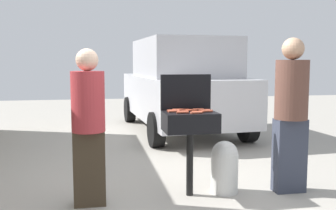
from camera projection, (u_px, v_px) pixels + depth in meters
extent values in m
plane|color=#9E998E|center=(171.00, 196.00, 4.47)|extent=(24.00, 24.00, 0.00)
cylinder|color=black|center=(190.00, 163.00, 4.47)|extent=(0.08, 0.08, 0.75)
cube|color=black|center=(190.00, 122.00, 4.41)|extent=(0.60, 0.44, 0.22)
cube|color=black|center=(186.00, 92.00, 4.59)|extent=(0.60, 0.05, 0.42)
cylinder|color=#C6593D|center=(178.00, 110.00, 4.52)|extent=(0.13, 0.03, 0.03)
cylinder|color=#C6593D|center=(174.00, 111.00, 4.39)|extent=(0.13, 0.04, 0.03)
cylinder|color=#C6593D|center=(196.00, 113.00, 4.26)|extent=(0.13, 0.04, 0.03)
cylinder|color=#B74C33|center=(183.00, 112.00, 4.34)|extent=(0.13, 0.04, 0.03)
cylinder|color=#B74C33|center=(207.00, 111.00, 4.39)|extent=(0.13, 0.04, 0.03)
cylinder|color=#AD4228|center=(191.00, 110.00, 4.47)|extent=(0.13, 0.03, 0.03)
cylinder|color=#AD4228|center=(197.00, 112.00, 4.32)|extent=(0.13, 0.04, 0.03)
cylinder|color=#B74C33|center=(183.00, 112.00, 4.28)|extent=(0.13, 0.03, 0.03)
cylinder|color=#AD4228|center=(184.00, 110.00, 4.50)|extent=(0.13, 0.04, 0.03)
cylinder|color=#C6593D|center=(204.00, 110.00, 4.47)|extent=(0.13, 0.04, 0.03)
cylinder|color=#B74C33|center=(198.00, 109.00, 4.54)|extent=(0.13, 0.04, 0.03)
cylinder|color=#B74C33|center=(173.00, 111.00, 4.43)|extent=(0.13, 0.03, 0.03)
cylinder|color=silver|center=(224.00, 173.00, 4.58)|extent=(0.32, 0.32, 0.46)
sphere|color=silver|center=(225.00, 154.00, 4.55)|extent=(0.31, 0.31, 0.31)
cube|color=#3F3323|center=(90.00, 168.00, 4.16)|extent=(0.34, 0.18, 0.80)
cylinder|color=#B23338|center=(88.00, 102.00, 4.08)|extent=(0.35, 0.35, 0.64)
sphere|color=beige|center=(87.00, 60.00, 4.03)|extent=(0.23, 0.23, 0.23)
cube|color=#333847|center=(289.00, 155.00, 4.59)|extent=(0.36, 0.20, 0.87)
cylinder|color=brown|center=(292.00, 90.00, 4.51)|extent=(0.38, 0.38, 0.69)
sphere|color=tan|center=(293.00, 49.00, 4.45)|extent=(0.25, 0.25, 0.25)
cube|color=#B7B7BC|center=(180.00, 96.00, 8.67)|extent=(2.19, 4.52, 0.90)
cube|color=#B7B7BC|center=(183.00, 58.00, 8.38)|extent=(1.93, 2.71, 0.80)
cylinder|color=black|center=(248.00, 125.00, 7.46)|extent=(0.26, 0.65, 0.64)
cylinder|color=black|center=(156.00, 130.00, 7.01)|extent=(0.26, 0.65, 0.64)
cylinder|color=black|center=(196.00, 107.00, 10.43)|extent=(0.26, 0.65, 0.64)
cylinder|color=black|center=(130.00, 109.00, 9.98)|extent=(0.26, 0.65, 0.64)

